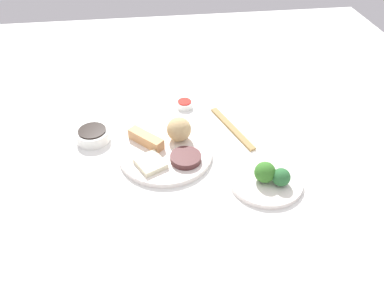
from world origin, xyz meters
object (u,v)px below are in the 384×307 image
Objects in this scene: main_plate at (166,154)px; chopsticks_pair at (232,128)px; soy_sauce_bowl at (93,135)px; sauce_ramekin_sweet_and_sour at (185,105)px; broccoli_plate at (266,180)px.

chopsticks_pair is (0.10, -0.22, -0.00)m from main_plate.
sauce_ramekin_sweet_and_sour is at bearing -64.23° from soy_sauce_bowl.
sauce_ramekin_sweet_and_sour is (0.14, -0.29, -0.01)m from soy_sauce_bowl.
broccoli_plate is at bearing -171.34° from chopsticks_pair.
main_plate reaches higher than chopsticks_pair.
main_plate is at bearing 115.07° from chopsticks_pair.
soy_sauce_bowl is at bearing 89.65° from chopsticks_pair.
soy_sauce_bowl is 0.42× the size of chopsticks_pair.
main_plate is 0.29m from broccoli_plate.
chopsticks_pair is (-0.14, -0.13, -0.01)m from sauce_ramekin_sweet_and_sour.
sauce_ramekin_sweet_and_sour reaches higher than broccoli_plate.
chopsticks_pair is at bearing -137.40° from sauce_ramekin_sweet_and_sour.
main_plate is 0.24m from chopsticks_pair.
broccoli_plate is at bearing -119.54° from main_plate.
main_plate is 4.88× the size of sauce_ramekin_sweet_and_sour.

